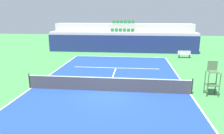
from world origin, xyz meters
TOP-DOWN VIEW (x-y plane):
  - ground_plane at (0.00, 0.00)m, footprint 80.00×80.00m
  - court_surface at (0.00, 0.00)m, footprint 11.00×24.00m
  - baseline_far at (0.00, 11.95)m, footprint 11.00×0.10m
  - sideline_left at (-5.45, 0.00)m, footprint 0.10×24.00m
  - sideline_right at (5.45, 0.00)m, footprint 0.10×24.00m
  - service_line_far at (0.00, 6.40)m, footprint 8.26×0.10m
  - centre_service_line at (0.00, 3.20)m, footprint 0.10×6.40m
  - back_wall at (0.00, 14.89)m, footprint 20.21×0.30m
  - stands_tier_lower at (0.00, 16.24)m, footprint 20.21×2.40m
  - stands_tier_upper at (0.00, 18.64)m, footprint 20.21×2.40m
  - seating_row_lower at (0.00, 16.34)m, footprint 3.28×0.44m
  - seating_row_upper at (0.00, 18.74)m, footprint 3.28×0.44m
  - tennis_net at (0.00, 0.00)m, footprint 11.08×0.08m
  - umpire_chair at (6.70, 0.06)m, footprint 0.76×0.66m
  - player_bench at (7.66, 12.17)m, footprint 1.50×0.40m

SIDE VIEW (x-z plane):
  - ground_plane at x=0.00m, z-range 0.00..0.00m
  - court_surface at x=0.00m, z-range 0.00..0.01m
  - baseline_far at x=0.00m, z-range 0.01..0.01m
  - sideline_left at x=-5.45m, z-range 0.01..0.01m
  - sideline_right at x=5.45m, z-range 0.01..0.01m
  - service_line_far at x=0.00m, z-range 0.01..0.01m
  - centre_service_line at x=0.00m, z-range 0.01..0.01m
  - player_bench at x=7.66m, z-range 0.08..0.93m
  - tennis_net at x=0.00m, z-range -0.03..1.04m
  - back_wall at x=0.00m, z-range 0.00..2.32m
  - umpire_chair at x=6.70m, z-range 0.09..2.29m
  - stands_tier_lower at x=0.00m, z-range 0.00..2.69m
  - stands_tier_upper at x=0.00m, z-range 0.00..3.74m
  - seating_row_lower at x=0.00m, z-range 2.60..3.04m
  - seating_row_upper at x=0.00m, z-range 3.64..4.08m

